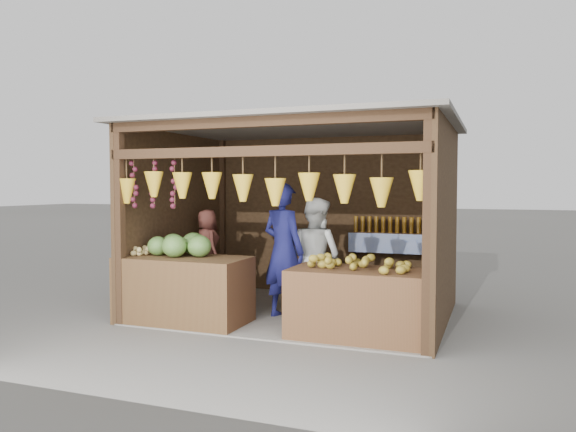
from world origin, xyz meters
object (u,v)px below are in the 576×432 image
object	(u,v)px
counter_left	(184,290)
man_standing	(283,251)
vendor_seated	(207,246)
counter_right	(359,304)
woman_standing	(316,257)

from	to	relation	value
counter_left	man_standing	distance (m)	1.41
counter_left	vendor_seated	size ratio (longest dim) A/B	1.49
counter_left	counter_right	xyz separation A→B (m)	(2.34, 0.05, -0.02)
vendor_seated	woman_standing	bearing A→B (deg)	-150.37
counter_right	man_standing	xyz separation A→B (m)	(-1.19, 0.61, 0.51)
counter_left	woman_standing	xyz separation A→B (m)	(1.51, 0.97, 0.38)
counter_right	vendor_seated	size ratio (longest dim) A/B	1.43
counter_left	woman_standing	distance (m)	1.83
vendor_seated	counter_left	bearing A→B (deg)	143.20
counter_left	man_standing	size ratio (longest dim) A/B	0.91
counter_right	man_standing	bearing A→B (deg)	152.67
vendor_seated	counter_right	bearing A→B (deg)	-165.93
man_standing	woman_standing	size ratio (longest dim) A/B	1.13
man_standing	woman_standing	distance (m)	0.48
man_standing	woman_standing	world-z (taller)	man_standing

